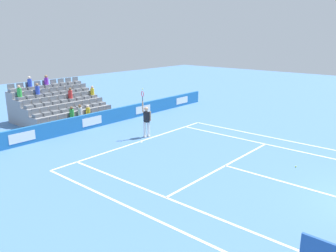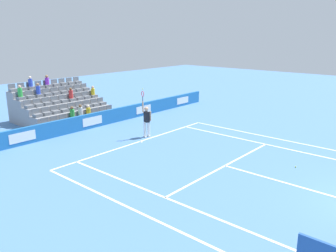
% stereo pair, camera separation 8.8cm
% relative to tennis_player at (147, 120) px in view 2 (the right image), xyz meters
% --- Properties ---
extents(line_baseline, '(10.97, 0.10, 0.01)m').
position_rel_tennis_player_xyz_m(line_baseline, '(0.87, 0.32, -0.99)').
color(line_baseline, white).
rests_on(line_baseline, ground).
extents(line_service, '(8.23, 0.10, 0.01)m').
position_rel_tennis_player_xyz_m(line_service, '(0.87, 5.81, -0.99)').
color(line_service, white).
rests_on(line_service, ground).
extents(line_centre_service, '(0.10, 6.40, 0.01)m').
position_rel_tennis_player_xyz_m(line_centre_service, '(0.87, 9.01, -0.99)').
color(line_centre_service, white).
rests_on(line_centre_service, ground).
extents(line_singles_sideline_left, '(0.10, 11.89, 0.01)m').
position_rel_tennis_player_xyz_m(line_singles_sideline_left, '(4.99, 6.26, -0.99)').
color(line_singles_sideline_left, white).
rests_on(line_singles_sideline_left, ground).
extents(line_singles_sideline_right, '(0.10, 11.89, 0.01)m').
position_rel_tennis_player_xyz_m(line_singles_sideline_right, '(-3.24, 6.26, -0.99)').
color(line_singles_sideline_right, white).
rests_on(line_singles_sideline_right, ground).
extents(line_doubles_sideline_left, '(0.10, 11.89, 0.01)m').
position_rel_tennis_player_xyz_m(line_doubles_sideline_left, '(6.36, 6.26, -0.99)').
color(line_doubles_sideline_left, white).
rests_on(line_doubles_sideline_left, ground).
extents(line_doubles_sideline_right, '(0.10, 11.89, 0.01)m').
position_rel_tennis_player_xyz_m(line_doubles_sideline_right, '(-4.61, 6.26, -0.99)').
color(line_doubles_sideline_right, white).
rests_on(line_doubles_sideline_right, ground).
extents(line_centre_mark, '(0.10, 0.20, 0.01)m').
position_rel_tennis_player_xyz_m(line_centre_mark, '(0.87, 0.42, -0.99)').
color(line_centre_mark, white).
rests_on(line_centre_mark, ground).
extents(sponsor_barrier, '(22.81, 0.22, 0.94)m').
position_rel_tennis_player_xyz_m(sponsor_barrier, '(0.87, -4.02, -0.52)').
color(sponsor_barrier, '#1E66AD').
rests_on(sponsor_barrier, ground).
extents(tennis_player, '(0.51, 0.43, 2.85)m').
position_rel_tennis_player_xyz_m(tennis_player, '(0.00, 0.00, 0.00)').
color(tennis_player, white).
rests_on(tennis_player, ground).
extents(stadium_stand, '(5.58, 4.75, 3.01)m').
position_rel_tennis_player_xyz_m(stadium_stand, '(0.88, -7.58, -0.17)').
color(stadium_stand, gray).
rests_on(stadium_stand, ground).
extents(loose_tennis_ball, '(0.07, 0.07, 0.07)m').
position_rel_tennis_player_xyz_m(loose_tennis_ball, '(-1.00, 8.30, -0.96)').
color(loose_tennis_ball, '#D1E533').
rests_on(loose_tennis_ball, ground).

